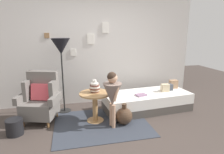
{
  "coord_description": "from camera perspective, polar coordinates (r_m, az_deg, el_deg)",
  "views": [
    {
      "loc": [
        -0.68,
        -2.65,
        1.74
      ],
      "look_at": [
        0.15,
        0.95,
        0.85
      ],
      "focal_mm": 30.69,
      "sensor_mm": 36.0,
      "label": 1
    }
  ],
  "objects": [
    {
      "name": "pillow_head",
      "position": [
        4.83,
        17.79,
        -2.03
      ],
      "size": [
        0.19,
        0.12,
        0.2
      ],
      "primitive_type": "cube",
      "rotation": [
        0.0,
        0.0,
        0.02
      ],
      "color": "tan",
      "rests_on": "daybed"
    },
    {
      "name": "armchair",
      "position": [
        4.03,
        -20.43,
        -6.21
      ],
      "size": [
        0.87,
        0.75,
        0.97
      ],
      "color": "olive",
      "rests_on": "ground"
    },
    {
      "name": "floor_lamp",
      "position": [
        4.12,
        -14.97,
        7.97
      ],
      "size": [
        0.39,
        0.39,
        1.6
      ],
      "color": "black",
      "rests_on": "ground"
    },
    {
      "name": "ground_plane",
      "position": [
        3.24,
        1.25,
        -18.89
      ],
      "size": [
        12.0,
        12.0,
        0.0
      ],
      "primitive_type": "plane",
      "color": "#423833"
    },
    {
      "name": "demijohn_near",
      "position": [
        3.73,
        3.62,
        -11.48
      ],
      "size": [
        0.32,
        0.32,
        0.41
      ],
      "color": "#473323",
      "rests_on": "ground"
    },
    {
      "name": "side_table",
      "position": [
        3.75,
        -5.09,
        -7.1
      ],
      "size": [
        0.6,
        0.6,
        0.59
      ],
      "color": "tan",
      "rests_on": "ground"
    },
    {
      "name": "vase_striped",
      "position": [
        3.71,
        -5.19,
        -3.05
      ],
      "size": [
        0.21,
        0.21,
        0.24
      ],
      "color": "brown",
      "rests_on": "side_table"
    },
    {
      "name": "pillow_mid",
      "position": [
        4.63,
        16.53,
        -2.93
      ],
      "size": [
        0.17,
        0.13,
        0.14
      ],
      "primitive_type": "cube",
      "rotation": [
        0.0,
        0.0,
        0.08
      ],
      "color": "#474C56",
      "rests_on": "daybed"
    },
    {
      "name": "person_child",
      "position": [
        3.43,
        0.13,
        -4.76
      ],
      "size": [
        0.34,
        0.34,
        1.05
      ],
      "color": "tan",
      "rests_on": "ground"
    },
    {
      "name": "pillow_back",
      "position": [
        4.52,
        15.53,
        -3.11
      ],
      "size": [
        0.18,
        0.12,
        0.17
      ],
      "primitive_type": "cube",
      "rotation": [
        0.0,
        0.0,
        -0.03
      ],
      "color": "beige",
      "rests_on": "daybed"
    },
    {
      "name": "magazine_basket",
      "position": [
        3.77,
        -27.02,
        -13.12
      ],
      "size": [
        0.28,
        0.28,
        0.28
      ],
      "primitive_type": "cylinder",
      "color": "black",
      "rests_on": "ground"
    },
    {
      "name": "rug",
      "position": [
        3.8,
        -3.1,
        -13.67
      ],
      "size": [
        1.77,
        1.41,
        0.01
      ],
      "primitive_type": "cube",
      "color": "#333842",
      "rests_on": "ground"
    },
    {
      "name": "gallery_wall",
      "position": [
        4.67,
        -4.6,
        8.09
      ],
      "size": [
        4.8,
        0.12,
        2.6
      ],
      "color": "silver",
      "rests_on": "ground"
    },
    {
      "name": "book_on_daybed",
      "position": [
        4.14,
        8.63,
        -5.3
      ],
      "size": [
        0.25,
        0.21,
        0.03
      ],
      "primitive_type": "cube",
      "rotation": [
        0.0,
        0.0,
        0.26
      ],
      "color": "gray",
      "rests_on": "daybed"
    },
    {
      "name": "daybed",
      "position": [
        4.41,
        10.32,
        -7.12
      ],
      "size": [
        1.97,
        0.98,
        0.4
      ],
      "color": "#4C4742",
      "rests_on": "ground"
    }
  ]
}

